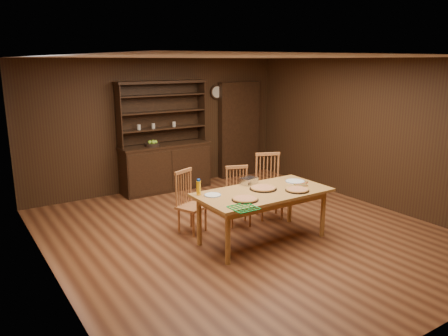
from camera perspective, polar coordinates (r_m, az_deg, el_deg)
floor at (r=6.72m, az=2.81°, el=-8.46°), size 6.00×6.00×0.00m
room_shell at (r=6.30m, az=2.98°, el=4.94°), size 6.00×6.00×6.00m
china_hutch at (r=8.82m, az=-7.69°, el=0.91°), size 1.84×0.52×2.17m
doorway at (r=9.80m, az=1.95°, el=5.03°), size 1.00×0.18×2.10m
wall_clock at (r=9.45m, az=-0.98°, el=9.90°), size 0.30×0.05×0.30m
dining_table at (r=6.25m, az=5.11°, el=-3.73°), size 1.92×0.96×0.75m
chair_left at (r=6.64m, az=-4.67°, el=-4.13°), size 0.51×0.50×0.96m
chair_center at (r=6.96m, az=1.84°, el=-3.38°), size 0.48×0.47×0.93m
chair_right at (r=7.29m, az=5.85°, el=-2.00°), size 0.57×0.55×1.07m
pizza_left at (r=5.81m, az=2.77°, el=-4.05°), size 0.36×0.36×0.04m
pizza_right at (r=6.29m, az=9.55°, el=-2.82°), size 0.34×0.34×0.04m
pizza_center at (r=6.31m, az=5.14°, el=-2.63°), size 0.40×0.40×0.04m
cooling_rack at (r=5.50m, az=2.58°, el=-5.20°), size 0.39×0.39×0.01m
plate_left at (r=6.00m, az=-1.49°, el=-3.54°), size 0.23×0.23×0.02m
plate_right at (r=6.76m, az=9.26°, el=-1.72°), size 0.29×0.29×0.02m
foil_dish at (r=6.55m, az=3.27°, el=-1.69°), size 0.27×0.22×0.10m
juice_bottle at (r=6.01m, az=-3.33°, el=-2.55°), size 0.06×0.06×0.22m
pot_holder_a at (r=6.71m, az=9.96°, el=-1.87°), size 0.27×0.27×0.01m
pot_holder_b at (r=6.60m, az=9.94°, el=-2.14°), size 0.24×0.24×0.01m
fruit_bowl at (r=8.56m, az=-9.33°, el=3.11°), size 0.29×0.29×0.12m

